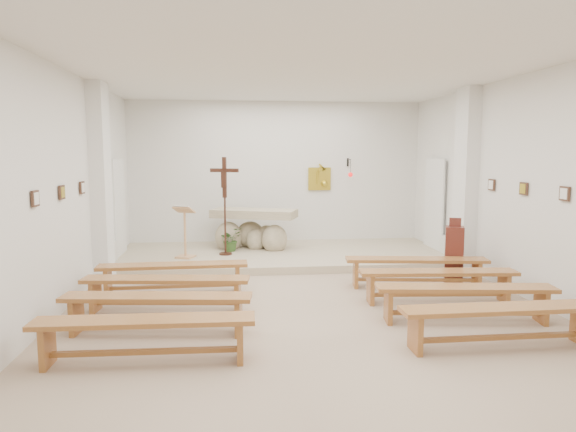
{
  "coord_description": "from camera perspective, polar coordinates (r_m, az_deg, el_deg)",
  "views": [
    {
      "loc": [
        -1.07,
        -7.36,
        2.27
      ],
      "look_at": [
        -0.09,
        1.6,
        1.17
      ],
      "focal_mm": 32.0,
      "sensor_mm": 36.0,
      "label": 1
    }
  ],
  "objects": [
    {
      "name": "bench_right_front",
      "position": [
        9.01,
        14.06,
        -5.35
      ],
      "size": [
        2.41,
        0.69,
        0.5
      ],
      "rotation": [
        0.0,
        0.0,
        -0.13
      ],
      "color": "#A66130",
      "rests_on": "ground"
    },
    {
      "name": "station_frame_left_front",
      "position": [
        7.01,
        -26.28,
        1.75
      ],
      "size": [
        0.03,
        0.2,
        0.2
      ],
      "primitive_type": "cube",
      "color": "#432A1D",
      "rests_on": "wall_left"
    },
    {
      "name": "crucifix_stand",
      "position": [
        10.73,
        -7.05,
        1.92
      ],
      "size": [
        0.6,
        0.27,
        2.04
      ],
      "rotation": [
        0.0,
        0.0,
        -0.36
      ],
      "color": "#3D1D13",
      "rests_on": "sanctuary_platform"
    },
    {
      "name": "ground",
      "position": [
        7.78,
        1.95,
        -9.99
      ],
      "size": [
        7.0,
        10.0,
        0.0
      ],
      "primitive_type": "cube",
      "color": "tan",
      "rests_on": "ground"
    },
    {
      "name": "wall_back",
      "position": [
        12.41,
        -1.31,
        4.59
      ],
      "size": [
        7.0,
        0.02,
        3.5
      ],
      "primitive_type": "cube",
      "color": "silver",
      "rests_on": "ground"
    },
    {
      "name": "pilaster_right",
      "position": [
        10.37,
        19.14,
        3.73
      ],
      "size": [
        0.26,
        0.55,
        3.5
      ],
      "primitive_type": "cube",
      "color": "white",
      "rests_on": "ground"
    },
    {
      "name": "bench_left_second",
      "position": [
        7.63,
        -13.38,
        -7.58
      ],
      "size": [
        2.41,
        0.65,
        0.5
      ],
      "rotation": [
        0.0,
        0.0,
        -0.12
      ],
      "color": "#A66130",
      "rests_on": "ground"
    },
    {
      "name": "sanctuary_platform",
      "position": [
        11.13,
        -0.62,
        -4.38
      ],
      "size": [
        6.98,
        3.0,
        0.15
      ],
      "primitive_type": "cube",
      "color": "tan",
      "rests_on": "ground"
    },
    {
      "name": "bench_left_fourth",
      "position": [
        5.88,
        -15.64,
        -12.08
      ],
      "size": [
        2.39,
        0.45,
        0.5
      ],
      "rotation": [
        0.0,
        0.0,
        -0.03
      ],
      "color": "#A66130",
      "rests_on": "ground"
    },
    {
      "name": "bench_right_third",
      "position": [
        7.36,
        19.08,
        -8.31
      ],
      "size": [
        2.41,
        0.67,
        0.5
      ],
      "rotation": [
        0.0,
        0.0,
        -0.13
      ],
      "color": "#A66130",
      "rests_on": "ground"
    },
    {
      "name": "bench_right_second",
      "position": [
        8.18,
        16.3,
        -6.69
      ],
      "size": [
        2.4,
        0.58,
        0.5
      ],
      "rotation": [
        0.0,
        0.0,
        -0.08
      ],
      "color": "#A66130",
      "rests_on": "ground"
    },
    {
      "name": "bench_right_fourth",
      "position": [
        6.57,
        22.55,
        -10.31
      ],
      "size": [
        2.38,
        0.39,
        0.5
      ],
      "rotation": [
        0.0,
        0.0,
        0.0
      ],
      "color": "#A66130",
      "rests_on": "ground"
    },
    {
      "name": "gold_wall_relief",
      "position": [
        12.52,
        3.51,
        4.14
      ],
      "size": [
        0.55,
        0.04,
        0.55
      ],
      "primitive_type": "cube",
      "color": "gold",
      "rests_on": "wall_back"
    },
    {
      "name": "pilaster_left",
      "position": [
        9.65,
        -20.07,
        3.48
      ],
      "size": [
        0.26,
        0.55,
        3.5
      ],
      "primitive_type": "cube",
      "color": "white",
      "rests_on": "ground"
    },
    {
      "name": "lectern",
      "position": [
        10.61,
        -11.41,
        -1.73
      ],
      "size": [
        0.47,
        0.43,
        1.09
      ],
      "rotation": [
        0.0,
        0.0,
        -0.38
      ],
      "color": "tan",
      "rests_on": "sanctuary_platform"
    },
    {
      "name": "bench_left_front",
      "position": [
        8.52,
        -12.62,
        -6.02
      ],
      "size": [
        2.38,
        0.43,
        0.5
      ],
      "rotation": [
        0.0,
        0.0,
        0.02
      ],
      "color": "#A66130",
      "rests_on": "ground"
    },
    {
      "name": "donation_pedestal",
      "position": [
        9.51,
        17.95,
        -4.04
      ],
      "size": [
        0.4,
        0.4,
        1.15
      ],
      "rotation": [
        0.0,
        0.0,
        -0.38
      ],
      "color": "maroon",
      "rests_on": "ground"
    },
    {
      "name": "radiator_right",
      "position": [
        11.2,
        17.58,
        -3.62
      ],
      "size": [
        0.1,
        0.85,
        0.52
      ],
      "primitive_type": "cube",
      "color": "silver",
      "rests_on": "ground"
    },
    {
      "name": "station_frame_left_mid",
      "position": [
        7.95,
        -23.83,
        2.42
      ],
      "size": [
        0.03,
        0.2,
        0.2
      ],
      "primitive_type": "cube",
      "color": "#432A1D",
      "rests_on": "wall_left"
    },
    {
      "name": "station_frame_left_rear",
      "position": [
        8.91,
        -21.91,
        2.94
      ],
      "size": [
        0.03,
        0.2,
        0.2
      ],
      "primitive_type": "cube",
      "color": "#432A1D",
      "rests_on": "wall_left"
    },
    {
      "name": "station_frame_right_rear",
      "position": [
        9.7,
        21.68,
        3.25
      ],
      "size": [
        0.03,
        0.2,
        0.2
      ],
      "primitive_type": "cube",
      "color": "#432A1D",
      "rests_on": "wall_right"
    },
    {
      "name": "potted_plant",
      "position": [
        11.23,
        -6.39,
        -2.6
      ],
      "size": [
        0.61,
        0.61,
        0.52
      ],
      "primitive_type": "imported",
      "rotation": [
        0.0,
        0.0,
        0.73
      ],
      "color": "#325622",
      "rests_on": "sanctuary_platform"
    },
    {
      "name": "wall_left",
      "position": [
        7.77,
        -24.43,
        2.52
      ],
      "size": [
        0.02,
        10.0,
        3.5
      ],
      "primitive_type": "cube",
      "color": "silver",
      "rests_on": "ground"
    },
    {
      "name": "station_frame_right_front",
      "position": [
        8.0,
        28.38,
        2.2
      ],
      "size": [
        0.03,
        0.2,
        0.2
      ],
      "primitive_type": "cube",
      "color": "#432A1D",
      "rests_on": "wall_right"
    },
    {
      "name": "altar",
      "position": [
        11.52,
        -3.88,
        -1.76
      ],
      "size": [
        2.0,
        1.31,
        0.96
      ],
      "rotation": [
        0.0,
        0.0,
        -0.34
      ],
      "color": "#C2B294",
      "rests_on": "sanctuary_platform"
    },
    {
      "name": "bench_left_third",
      "position": [
        6.75,
        -14.36,
        -9.54
      ],
      "size": [
        2.41,
        0.66,
        0.5
      ],
      "rotation": [
        0.0,
        0.0,
        -0.12
      ],
      "color": "#A66130",
      "rests_on": "ground"
    },
    {
      "name": "ceiling",
      "position": [
        7.54,
        2.07,
        16.3
      ],
      "size": [
        7.0,
        10.0,
        0.02
      ],
      "primitive_type": "cube",
      "color": "silver",
      "rests_on": "wall_back"
    },
    {
      "name": "sanctuary_lamp",
      "position": [
        12.4,
        6.92,
        4.82
      ],
      "size": [
        0.11,
        0.36,
        0.44
      ],
      "color": "black",
      "rests_on": "wall_back"
    },
    {
      "name": "radiator_left",
      "position": [
        10.53,
        -19.15,
        -4.36
      ],
      "size": [
        0.1,
        0.85,
        0.52
      ],
      "primitive_type": "cube",
      "color": "silver",
      "rests_on": "ground"
    },
    {
      "name": "wall_right",
      "position": [
        8.67,
        25.51,
        2.87
      ],
      "size": [
        0.02,
        10.0,
        3.5
      ],
      "primitive_type": "cube",
      "color": "silver",
      "rests_on": "ground"
    },
    {
      "name": "station_frame_right_mid",
      "position": [
        8.83,
        24.71,
        2.78
      ],
      "size": [
        0.03,
        0.2,
        0.2
      ],
      "primitive_type": "cube",
      "color": "#432A1D",
      "rests_on": "wall_right"
    }
  ]
}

